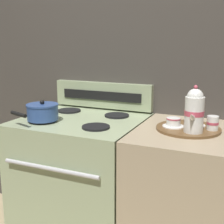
{
  "coord_description": "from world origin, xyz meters",
  "views": [
    {
      "loc": [
        0.64,
        -1.66,
        1.37
      ],
      "look_at": [
        -0.06,
        -0.07,
        0.97
      ],
      "focal_mm": 50.0,
      "sensor_mm": 36.0,
      "label": 1
    }
  ],
  "objects_px": {
    "stove": "(83,184)",
    "creamer_jug": "(213,123)",
    "saucepan": "(42,112)",
    "teacup_left": "(195,122)",
    "teacup_right": "(173,123)",
    "teapot": "(194,111)",
    "serving_tray": "(188,129)"
  },
  "relations": [
    {
      "from": "stove",
      "to": "creamer_jug",
      "type": "bearing_deg",
      "value": 1.69
    },
    {
      "from": "serving_tray",
      "to": "teacup_right",
      "type": "relative_size",
      "value": 2.94
    },
    {
      "from": "stove",
      "to": "saucepan",
      "type": "bearing_deg",
      "value": -139.46
    },
    {
      "from": "stove",
      "to": "teacup_right",
      "type": "bearing_deg",
      "value": -0.35
    },
    {
      "from": "teapot",
      "to": "teacup_left",
      "type": "bearing_deg",
      "value": 95.81
    },
    {
      "from": "creamer_jug",
      "to": "teacup_right",
      "type": "bearing_deg",
      "value": -172.56
    },
    {
      "from": "saucepan",
      "to": "teacup_left",
      "type": "distance_m",
      "value": 0.89
    },
    {
      "from": "teacup_left",
      "to": "teacup_right",
      "type": "distance_m",
      "value": 0.13
    },
    {
      "from": "teapot",
      "to": "teacup_right",
      "type": "distance_m",
      "value": 0.16
    },
    {
      "from": "saucepan",
      "to": "teacup_left",
      "type": "bearing_deg",
      "value": 14.25
    },
    {
      "from": "teacup_left",
      "to": "creamer_jug",
      "type": "xyz_separation_m",
      "value": [
        0.1,
        -0.04,
        0.01
      ]
    },
    {
      "from": "serving_tray",
      "to": "teapot",
      "type": "xyz_separation_m",
      "value": [
        0.04,
        -0.08,
        0.12
      ]
    },
    {
      "from": "teapot",
      "to": "saucepan",
      "type": "bearing_deg",
      "value": -173.94
    },
    {
      "from": "saucepan",
      "to": "creamer_jug",
      "type": "xyz_separation_m",
      "value": [
        0.97,
        0.18,
        -0.01
      ]
    },
    {
      "from": "teacup_left",
      "to": "teacup_right",
      "type": "bearing_deg",
      "value": -146.49
    },
    {
      "from": "serving_tray",
      "to": "teacup_left",
      "type": "relative_size",
      "value": 2.94
    },
    {
      "from": "teacup_right",
      "to": "creamer_jug",
      "type": "distance_m",
      "value": 0.21
    },
    {
      "from": "stove",
      "to": "teacup_right",
      "type": "relative_size",
      "value": 7.61
    },
    {
      "from": "creamer_jug",
      "to": "serving_tray",
      "type": "bearing_deg",
      "value": -178.8
    },
    {
      "from": "saucepan",
      "to": "teacup_left",
      "type": "height_order",
      "value": "saucepan"
    },
    {
      "from": "saucepan",
      "to": "teapot",
      "type": "bearing_deg",
      "value": 6.06
    },
    {
      "from": "teapot",
      "to": "teacup_left",
      "type": "height_order",
      "value": "teapot"
    },
    {
      "from": "teacup_left",
      "to": "serving_tray",
      "type": "bearing_deg",
      "value": -120.44
    },
    {
      "from": "saucepan",
      "to": "teacup_left",
      "type": "xyz_separation_m",
      "value": [
        0.87,
        0.22,
        -0.02
      ]
    },
    {
      "from": "teacup_right",
      "to": "creamer_jug",
      "type": "bearing_deg",
      "value": 7.44
    },
    {
      "from": "serving_tray",
      "to": "teacup_right",
      "type": "distance_m",
      "value": 0.09
    },
    {
      "from": "serving_tray",
      "to": "teapot",
      "type": "relative_size",
      "value": 1.42
    },
    {
      "from": "teapot",
      "to": "stove",
      "type": "bearing_deg",
      "value": 175.04
    },
    {
      "from": "teacup_left",
      "to": "teacup_right",
      "type": "xyz_separation_m",
      "value": [
        -0.11,
        -0.07,
        0.0
      ]
    },
    {
      "from": "serving_tray",
      "to": "teacup_left",
      "type": "xyz_separation_m",
      "value": [
        0.03,
        0.05,
        0.03
      ]
    },
    {
      "from": "stove",
      "to": "teacup_left",
      "type": "xyz_separation_m",
      "value": [
        0.69,
        0.07,
        0.48
      ]
    },
    {
      "from": "stove",
      "to": "teapot",
      "type": "height_order",
      "value": "teapot"
    }
  ]
}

